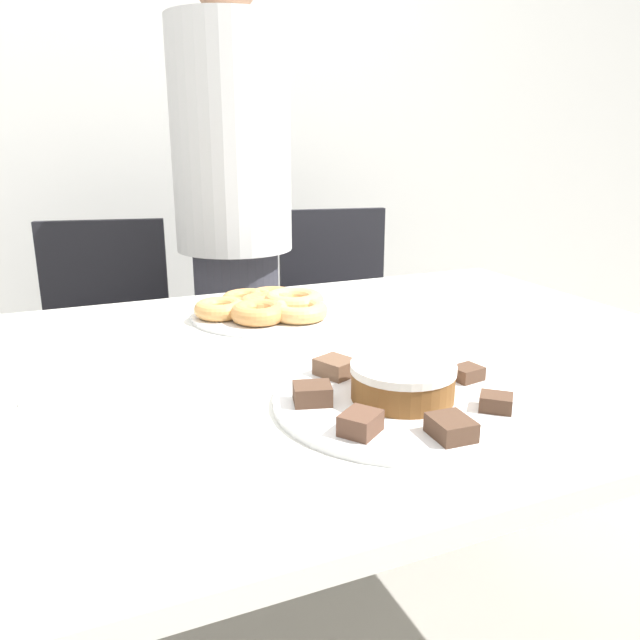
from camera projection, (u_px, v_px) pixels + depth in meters
name	position (u px, v px, depth m)	size (l,w,h in m)	color
wall_back	(154.00, 96.00, 2.42)	(8.00, 0.05, 2.60)	silver
table	(321.00, 397.00, 1.15)	(1.51, 1.06, 0.76)	silver
person_standing	(235.00, 233.00, 1.88)	(0.34, 0.34, 1.64)	#383842
office_chair_left	(107.00, 375.00, 1.96)	(0.53, 0.53, 0.89)	black
office_chair_right	(341.00, 343.00, 2.28)	(0.52, 0.52, 0.89)	black
plate_cake	(402.00, 401.00, 0.92)	(0.38, 0.38, 0.01)	white
plate_donuts	(265.00, 314.00, 1.37)	(0.32, 0.32, 0.01)	white
frosted_cake	(403.00, 381.00, 0.91)	(0.15, 0.15, 0.05)	brown
lamington_0	(360.00, 423.00, 0.80)	(0.07, 0.07, 0.03)	brown
lamington_1	(451.00, 428.00, 0.79)	(0.05, 0.06, 0.03)	#513828
lamington_2	(496.00, 402.00, 0.87)	(0.06, 0.06, 0.02)	#513828
lamington_3	(467.00, 373.00, 0.98)	(0.05, 0.05, 0.02)	#513828
lamington_4	(400.00, 359.00, 1.04)	(0.06, 0.06, 0.03)	#513828
lamington_5	(336.00, 367.00, 1.00)	(0.07, 0.07, 0.03)	brown
lamington_6	(312.00, 394.00, 0.89)	(0.06, 0.06, 0.03)	#513828
donut_0	(265.00, 304.00, 1.37)	(0.12, 0.12, 0.03)	#C68447
donut_1	(299.00, 311.00, 1.31)	(0.12, 0.12, 0.04)	#E5AD66
donut_2	(294.00, 301.00, 1.38)	(0.13, 0.13, 0.04)	#E5AD66
donut_3	(272.00, 297.00, 1.43)	(0.11, 0.11, 0.03)	#D18E4C
donut_4	(248.00, 299.00, 1.41)	(0.12, 0.12, 0.03)	#D18E4C
donut_5	(220.00, 309.00, 1.33)	(0.11, 0.11, 0.04)	tan
donut_6	(259.00, 313.00, 1.29)	(0.12, 0.12, 0.04)	#D18E4C
napkin	(65.00, 389.00, 0.96)	(0.13, 0.11, 0.01)	white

